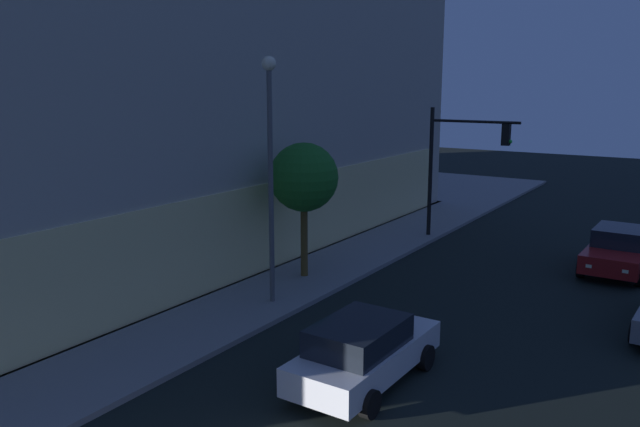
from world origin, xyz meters
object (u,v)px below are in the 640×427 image
Objects in this scene: car_white at (364,350)px; car_red at (618,250)px; street_lamp_sidewalk at (270,150)px; sidewalk_tree at (304,178)px; traffic_light_far_corner at (458,154)px.

car_red reaches higher than car_white.
car_red is (9.95, -8.63, -4.10)m from street_lamp_sidewalk.
sidewalk_tree reaches higher than car_white.
street_lamp_sidewalk is at bearing 58.23° from car_white.
car_white is at bearing 164.58° from car_red.
street_lamp_sidewalk reaches higher than car_white.
car_red is at bearing -52.54° from sidewalk_tree.
car_white is (-5.92, -5.72, -2.88)m from sidewalk_tree.
street_lamp_sidewalk reaches higher than traffic_light_far_corner.
car_red is at bearing -15.42° from car_white.
traffic_light_far_corner is 1.20× the size of sidewalk_tree.
traffic_light_far_corner is at bearing 12.78° from car_white.
sidewalk_tree is (2.81, 0.69, -1.25)m from street_lamp_sidewalk.
car_white is 13.56m from car_red.
sidewalk_tree is at bearing 127.46° from car_red.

